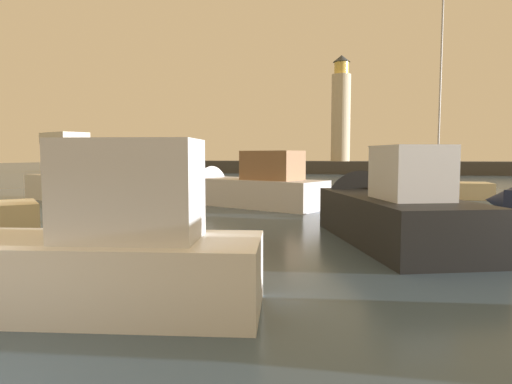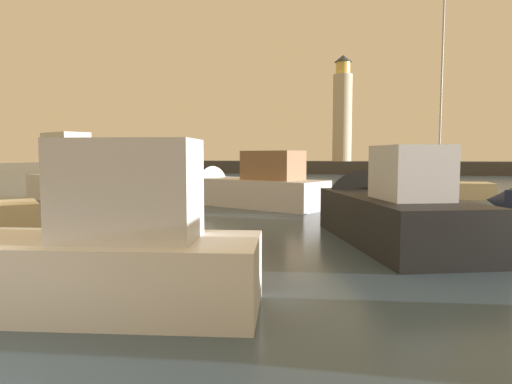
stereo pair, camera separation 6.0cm
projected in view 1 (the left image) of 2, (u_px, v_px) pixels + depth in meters
ground_plane at (292, 189)px, 35.25m from camera, size 220.00×220.00×0.00m
breakwater at (324, 167)px, 66.63m from camera, size 73.43×6.19×1.78m
lighthouse at (341, 111)px, 65.44m from camera, size 2.74×2.74×15.21m
motorboat_0 at (377, 209)px, 15.10m from camera, size 5.55×9.41×3.50m
motorboat_1 at (79, 180)px, 25.92m from camera, size 8.75×5.60×4.21m
motorboat_2 at (41, 256)px, 7.85m from camera, size 7.84×3.19×3.26m
motorboat_3 at (239, 187)px, 24.32m from camera, size 9.47×6.17×3.40m
sailboat_moored at (424, 189)px, 28.31m from camera, size 7.74×2.32×13.30m
mooring_buoy at (444, 206)px, 19.83m from camera, size 0.95×0.95×0.95m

